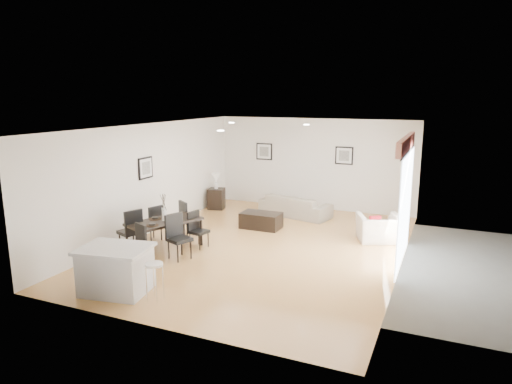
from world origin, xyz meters
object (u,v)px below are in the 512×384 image
at_px(armchair, 379,228).
at_px(dining_chair_wfar, 154,221).
at_px(sofa, 295,206).
at_px(dining_table, 164,223).
at_px(dining_chair_foot, 187,217).
at_px(dining_chair_enear, 177,234).
at_px(dining_chair_efar, 196,227).
at_px(dining_chair_head, 137,242).
at_px(coffee_table, 261,220).
at_px(side_table, 216,199).
at_px(dining_chair_wnear, 132,228).
at_px(kitchen_island, 116,269).
at_px(bar_stool, 154,268).

relative_size(armchair, dining_chair_wfar, 1.13).
relative_size(sofa, dining_table, 1.14).
distance_m(dining_chair_wfar, dining_chair_foot, 0.81).
relative_size(dining_chair_wfar, dining_chair_enear, 0.91).
bearing_deg(sofa, dining_chair_wfar, 70.13).
height_order(dining_chair_efar, dining_chair_head, dining_chair_head).
relative_size(dining_chair_wfar, dining_chair_head, 1.04).
height_order(dining_chair_efar, coffee_table, dining_chair_efar).
distance_m(dining_chair_efar, side_table, 3.57).
bearing_deg(sofa, dining_chair_wnear, 75.37).
bearing_deg(sofa, dining_table, 79.31).
bearing_deg(dining_chair_head, dining_chair_enear, 70.82).
distance_m(dining_chair_efar, kitchen_island, 2.65).
xyz_separation_m(dining_chair_efar, dining_chair_foot, (-0.61, 0.58, 0.04)).
relative_size(dining_chair_enear, side_table, 1.53).
relative_size(dining_chair_efar, side_table, 1.33).
bearing_deg(dining_chair_foot, bar_stool, 146.22).
height_order(dining_chair_foot, kitchen_island, dining_chair_foot).
xyz_separation_m(armchair, dining_table, (-4.28, -2.44, 0.28)).
distance_m(armchair, side_table, 5.16).
xyz_separation_m(dining_table, dining_chair_foot, (-0.04, 1.00, -0.10)).
xyz_separation_m(dining_table, dining_chair_wfar, (-0.56, 0.38, -0.12)).
bearing_deg(dining_chair_enear, armchair, -30.47).
height_order(sofa, dining_chair_wfar, dining_chair_wfar).
distance_m(armchair, dining_chair_enear, 4.67).
bearing_deg(dining_chair_wfar, dining_chair_enear, 73.65).
xyz_separation_m(sofa, dining_table, (-1.74, -3.88, 0.30)).
height_order(coffee_table, bar_stool, bar_stool).
bearing_deg(coffee_table, dining_chair_efar, -111.18).
relative_size(sofa, coffee_table, 2.01).
bearing_deg(dining_chair_enear, dining_chair_wnear, 115.61).
relative_size(coffee_table, side_table, 1.64).
bearing_deg(dining_chair_wfar, sofa, 163.70).
bearing_deg(dining_chair_head, coffee_table, 90.19).
bearing_deg(dining_chair_foot, dining_chair_wfar, 83.00).
height_order(dining_chair_wnear, dining_chair_wfar, dining_chair_wnear).
bearing_deg(dining_chair_efar, dining_chair_head, 170.92).
height_order(dining_chair_efar, dining_chair_foot, dining_chair_foot).
height_order(side_table, bar_stool, bar_stool).
relative_size(dining_chair_head, kitchen_island, 0.63).
relative_size(sofa, dining_chair_efar, 2.48).
bearing_deg(kitchen_island, coffee_table, 70.38).
bearing_deg(dining_chair_wfar, kitchen_island, 39.71).
relative_size(dining_chair_enear, coffee_table, 0.93).
bearing_deg(dining_chair_wfar, dining_chair_efar, 108.88).
height_order(sofa, kitchen_island, kitchen_island).
xyz_separation_m(coffee_table, side_table, (-2.04, 1.37, 0.11)).
distance_m(armchair, dining_table, 4.94).
xyz_separation_m(dining_chair_head, coffee_table, (1.30, 3.36, -0.26)).
bearing_deg(dining_table, dining_chair_foot, 115.31).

